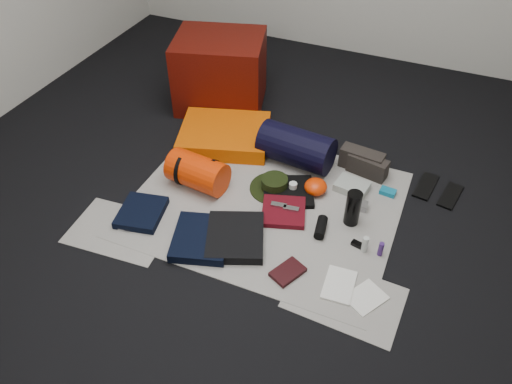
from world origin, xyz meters
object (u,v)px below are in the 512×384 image
at_px(navy_duffel, 296,147).
at_px(paperback_book, 288,272).
at_px(sleeping_pad, 225,135).
at_px(red_cabinet, 220,72).
at_px(stuff_sack, 198,172).
at_px(water_bottle, 353,208).
at_px(compact_camera, 359,205).

relative_size(navy_duffel, paperback_book, 2.72).
bearing_deg(sleeping_pad, red_cabinet, 118.33).
height_order(sleeping_pad, stuff_sack, stuff_sack).
xyz_separation_m(water_bottle, compact_camera, (0.01, 0.14, -0.09)).
height_order(navy_duffel, compact_camera, navy_duffel).
distance_m(stuff_sack, compact_camera, 1.03).
distance_m(red_cabinet, compact_camera, 1.55).
distance_m(red_cabinet, navy_duffel, 0.96).
distance_m(navy_duffel, paperback_book, 0.98).
bearing_deg(paperback_book, sleeping_pad, 157.02).
bearing_deg(red_cabinet, water_bottle, -50.96).
xyz_separation_m(red_cabinet, paperback_book, (1.09, -1.43, -0.25)).
distance_m(water_bottle, compact_camera, 0.16).
bearing_deg(paperback_book, red_cabinet, 153.20).
distance_m(stuff_sack, paperback_book, 0.91).
bearing_deg(compact_camera, navy_duffel, 146.23).
distance_m(sleeping_pad, compact_camera, 1.10).
xyz_separation_m(navy_duffel, paperback_book, (0.29, -0.93, -0.12)).
bearing_deg(red_cabinet, sleeping_pad, -77.52).
distance_m(water_bottle, paperback_book, 0.57).
xyz_separation_m(sleeping_pad, water_bottle, (1.05, -0.44, 0.06)).
bearing_deg(navy_duffel, compact_camera, -22.19).
distance_m(sleeping_pad, stuff_sack, 0.51).
bearing_deg(stuff_sack, compact_camera, 11.00).
height_order(red_cabinet, paperback_book, red_cabinet).
relative_size(red_cabinet, stuff_sack, 1.75).
height_order(water_bottle, compact_camera, water_bottle).
height_order(stuff_sack, compact_camera, stuff_sack).
relative_size(stuff_sack, compact_camera, 3.41).
bearing_deg(navy_duffel, water_bottle, -33.39).
height_order(navy_duffel, paperback_book, navy_duffel).
xyz_separation_m(compact_camera, paperback_book, (-0.22, -0.65, -0.01)).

